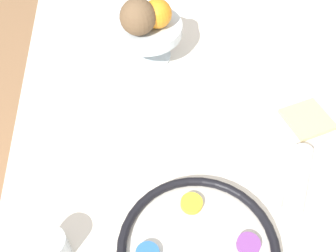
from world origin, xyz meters
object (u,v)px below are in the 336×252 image
Objects in this scene: coconut at (138,17)px; bread_plate at (307,121)px; seder_plate at (198,249)px; napkin_roll at (298,179)px; orange_fruit at (157,14)px; fruit_stand at (146,32)px; cup_near at (52,247)px.

bread_plate is (-0.26, -0.41, -0.16)m from coconut.
seder_plate is 0.28m from napkin_roll.
orange_fruit is at bearing 51.64° from bread_plate.
bread_plate is 0.19m from napkin_roll.
napkin_roll is (-0.44, -0.33, -0.14)m from coconut.
fruit_stand is at bearing 53.05° from bread_plate.
cup_near is at bearing 101.75° from napkin_roll.
bread_plate is at bearing -46.45° from seder_plate.
fruit_stand is 0.08m from orange_fruit.
seder_plate is 4.97× the size of cup_near.
orange_fruit is at bearing -24.19° from cup_near.
seder_plate is 3.40× the size of coconut.
seder_plate is 1.63× the size of fruit_stand.
coconut is 0.57m from napkin_roll.
bread_plate is 0.68m from cup_near.
fruit_stand reaches higher than bread_plate.
seder_plate is at bearing -94.89° from cup_near.
orange_fruit is 0.06m from coconut.
napkin_roll is at bearing -142.91° from coconut.
fruit_stand is (0.61, 0.06, 0.07)m from seder_plate.
bread_plate is 2.37× the size of cup_near.
seder_plate is 0.45m from bread_plate.
napkin_roll is (-0.18, 0.08, 0.02)m from bread_plate.
fruit_stand is at bearing -21.14° from cup_near.
orange_fruit is (-0.01, -0.03, 0.07)m from fruit_stand.
coconut reaches higher than bread_plate.
cup_near is at bearing 155.81° from orange_fruit.
bread_plate is (-0.30, -0.39, -0.08)m from fruit_stand.
seder_plate is 2.10× the size of bread_plate.
cup_near reaches higher than seder_plate.
fruit_stand is 2.57× the size of orange_fruit.
fruit_stand is 1.16× the size of napkin_roll.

